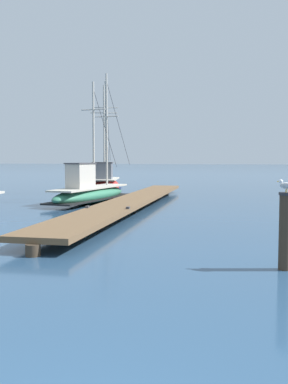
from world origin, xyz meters
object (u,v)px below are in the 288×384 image
fishing_boat_0 (90,191)px  perched_seagull (287,185)px  fishing_boat_2 (104,184)px  mooring_piling (285,230)px

fishing_boat_0 → perched_seagull: fishing_boat_0 is taller
fishing_boat_0 → fishing_boat_2: bearing=102.5°
fishing_boat_2 → perched_seagull: (10.41, -17.55, 1.07)m
mooring_piling → perched_seagull: 0.93m
fishing_boat_0 → mooring_piling: 15.11m
fishing_boat_2 → perched_seagull: fishing_boat_2 is taller
mooring_piling → perched_seagull: size_ratio=4.43×
fishing_boat_0 → mooring_piling: fishing_boat_0 is taller
fishing_boat_2 → perched_seagull: 20.44m
mooring_piling → fishing_boat_0: bearing=127.4°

